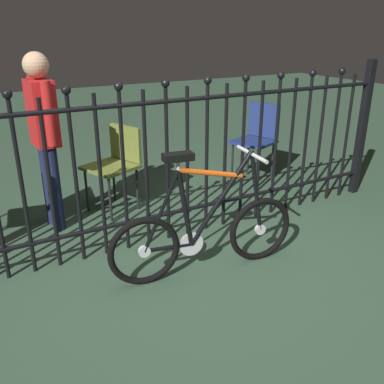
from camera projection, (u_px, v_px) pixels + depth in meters
ground_plane at (203, 268)px, 3.13m from camera, size 20.00×20.00×0.00m
iron_fence at (162, 160)px, 3.29m from camera, size 4.45×0.07×1.37m
bicycle at (205, 232)px, 2.98m from camera, size 1.40×0.40×0.92m
chair_olive at (116, 160)px, 3.97m from camera, size 0.55×0.55×0.80m
chair_navy at (258, 135)px, 4.72m from camera, size 0.53×0.53×0.87m
person_visitor at (44, 130)px, 3.46m from camera, size 0.21×0.47×1.49m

